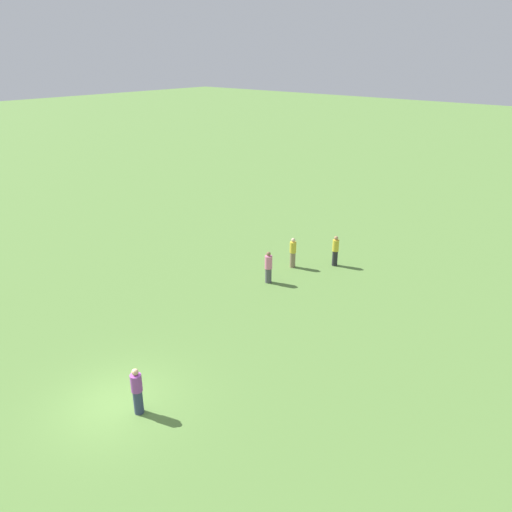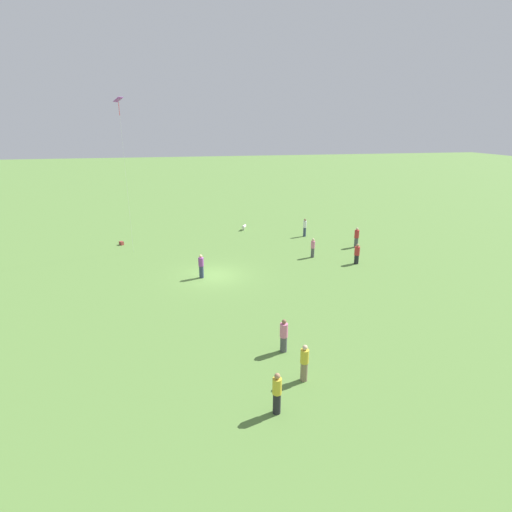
{
  "view_description": "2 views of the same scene",
  "coord_description": "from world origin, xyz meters",
  "px_view_note": "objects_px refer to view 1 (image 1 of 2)",
  "views": [
    {
      "loc": [
        7.89,
        13.47,
        11.97
      ],
      "look_at": [
        -9.27,
        -1.28,
        2.58
      ],
      "focal_mm": 35.0,
      "sensor_mm": 36.0,
      "label": 1
    },
    {
      "loc": [
        -28.93,
        2.73,
        11.18
      ],
      "look_at": [
        -5.04,
        -2.25,
        3.09
      ],
      "focal_mm": 28.0,
      "sensor_mm": 36.0,
      "label": 2
    }
  ],
  "objects_px": {
    "person_5": "(293,253)",
    "person_8": "(335,251)",
    "person_7": "(268,267)",
    "person_6": "(137,391)"
  },
  "relations": [
    {
      "from": "person_5",
      "to": "person_8",
      "type": "height_order",
      "value": "person_8"
    },
    {
      "from": "person_5",
      "to": "person_8",
      "type": "xyz_separation_m",
      "value": [
        -1.85,
        1.76,
        0.02
      ]
    },
    {
      "from": "person_7",
      "to": "person_8",
      "type": "relative_size",
      "value": 0.98
    },
    {
      "from": "person_5",
      "to": "person_8",
      "type": "bearing_deg",
      "value": 134.66
    },
    {
      "from": "person_5",
      "to": "person_7",
      "type": "bearing_deg",
      "value": 3.84
    },
    {
      "from": "person_5",
      "to": "person_6",
      "type": "distance_m",
      "value": 14.35
    },
    {
      "from": "person_7",
      "to": "person_8",
      "type": "distance_m",
      "value": 4.67
    },
    {
      "from": "person_6",
      "to": "person_8",
      "type": "xyz_separation_m",
      "value": [
        -15.74,
        -1.83,
        0.02
      ]
    },
    {
      "from": "person_7",
      "to": "person_6",
      "type": "bearing_deg",
      "value": -6.88
    },
    {
      "from": "person_6",
      "to": "person_8",
      "type": "relative_size",
      "value": 0.99
    }
  ]
}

